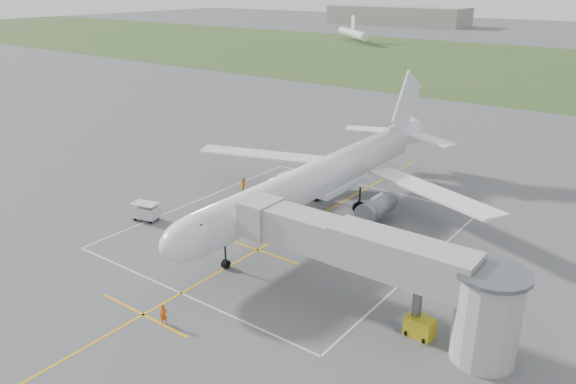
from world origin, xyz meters
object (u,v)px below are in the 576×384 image
Objects in this scene: gpu_unit at (420,327)px; ramp_worker_wing at (244,185)px; baggage_cart at (146,211)px; airliner at (320,178)px; jet_bridge at (391,267)px; ramp_worker_nose at (164,314)px.

gpu_unit is 33.45m from ramp_worker_wing.
airliner is at bearing 26.59° from baggage_cart.
ramp_worker_wing is at bearing 158.22° from gpu_unit.
ramp_worker_wing is at bearing 63.25° from baggage_cart.
jet_bridge is 7.47× the size of baggage_cart.
airliner is 19.28m from baggage_cart.
airliner reaches higher than ramp_worker_wing.
ramp_worker_nose is (2.24, -24.57, -3.58)m from airliner.
jet_bridge is at bearing -17.71° from baggage_cart.
ramp_worker_nose is at bearing 178.90° from ramp_worker_wing.
airliner reaches higher than ramp_worker_nose.
ramp_worker_nose is (-16.19, -10.17, 0.05)m from gpu_unit.
ramp_worker_nose is 28.63m from ramp_worker_wing.
gpu_unit is at bearing 1.91° from ramp_worker_nose.
ramp_worker_wing is (-27.21, 14.80, -3.85)m from jet_bridge.
jet_bridge is 31.21m from ramp_worker_wing.
ramp_worker_wing is (-13.73, 25.12, 0.08)m from ramp_worker_nose.
baggage_cart is at bearing -139.22° from airliner.
airliner reaches higher than jet_bridge.
baggage_cart reaches higher than ramp_worker_nose.
baggage_cart is at bearing 137.66° from ramp_worker_wing.
baggage_cart reaches higher than gpu_unit.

